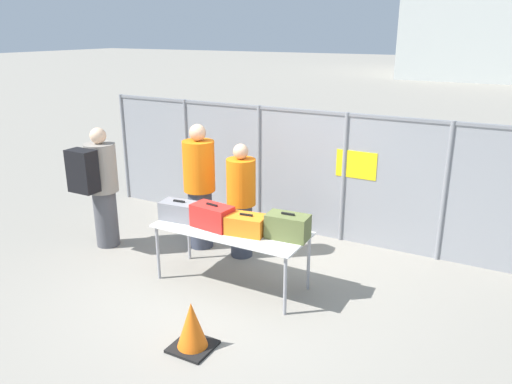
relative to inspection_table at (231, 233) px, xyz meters
name	(u,v)px	position (x,y,z in m)	size (l,w,h in m)	color
ground_plane	(229,288)	(0.03, -0.12, -0.69)	(120.00, 120.00, 0.00)	gray
fence_section	(300,169)	(0.03, 1.99, 0.33)	(7.16, 0.07, 1.95)	gray
inspection_table	(231,233)	(0.00, 0.00, 0.00)	(1.91, 0.78, 0.75)	silver
suitcase_grey	(180,211)	(-0.74, -0.05, 0.17)	(0.50, 0.32, 0.26)	slate
suitcase_red	(212,216)	(-0.22, -0.07, 0.20)	(0.54, 0.33, 0.31)	red
suitcase_orange	(246,224)	(0.23, -0.04, 0.17)	(0.50, 0.36, 0.25)	orange
suitcase_olive	(288,226)	(0.73, 0.07, 0.20)	(0.51, 0.30, 0.31)	#566033
traveler_hooded	(99,184)	(-2.25, 0.08, 0.28)	(0.44, 0.68, 1.77)	#4C4C51
security_worker_near	(241,200)	(-0.31, 0.78, 0.14)	(0.40, 0.40, 1.62)	#383D4C
security_worker_far	(200,185)	(-1.00, 0.77, 0.25)	(0.45, 0.45, 1.82)	#383D4C
utility_trailer	(425,195)	(1.66, 3.54, -0.28)	(3.60, 2.13, 0.73)	white
traffic_cone	(192,327)	(0.35, -1.34, -0.46)	(0.41, 0.41, 0.52)	black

